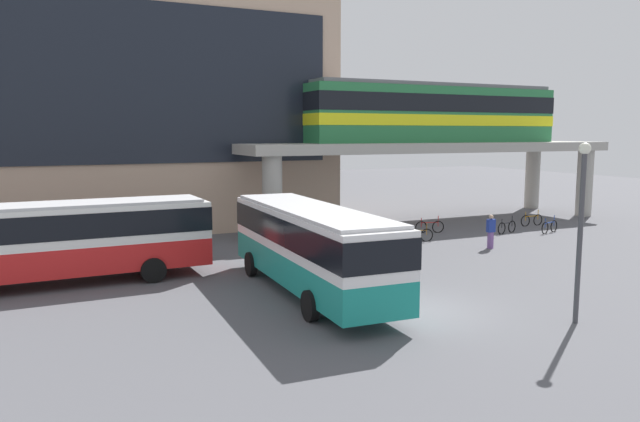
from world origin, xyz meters
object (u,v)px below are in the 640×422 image
bicycle_orange (532,220)px  bicycle_blue (549,227)px  bicycle_brown (417,235)px  station_building (114,103)px  train (434,112)px  bus_secondary (65,234)px  bus_main (310,241)px  bicycle_silver (349,240)px  bicycle_black (507,227)px  pedestrian_waiting_near_stop (491,232)px  bicycle_red (430,227)px

bicycle_orange → bicycle_blue: (-1.08, -2.53, 0.00)m
bicycle_blue → bicycle_brown: (-8.82, 0.86, 0.00)m
station_building → train: station_building is taller
bus_secondary → bicycle_brown: bus_secondary is taller
station_building → bus_main: station_building is taller
bicycle_brown → bicycle_silver: bearing=175.8°
bicycle_orange → bicycle_silver: (-13.99, -1.37, 0.00)m
bus_secondary → bicycle_brown: 17.96m
bus_main → bicycle_black: bearing=24.4°
bicycle_silver → bicycle_blue: same height
bicycle_blue → pedestrian_waiting_near_stop: size_ratio=0.99×
station_building → bicycle_brown: bearing=-45.2°
bus_main → bus_secondary: same height
bus_secondary → bicycle_blue: bearing=2.3°
bus_main → bicycle_silver: (5.61, 7.53, -1.63)m
station_building → bicycle_red: bearing=-36.0°
bicycle_brown → pedestrian_waiting_near_stop: bearing=-53.8°
train → bus_secondary: train is taller
bus_secondary → bus_main: bearing=-33.3°
bus_main → bicycle_orange: bearing=24.4°
bicycle_black → pedestrian_waiting_near_stop: pedestrian_waiting_near_stop is taller
train → bicycle_black: size_ratio=10.41×
bicycle_orange → pedestrian_waiting_near_stop: size_ratio=1.02×
pedestrian_waiting_near_stop → bicycle_brown: bearing=126.2°
station_building → train: bearing=-22.2°
bicycle_silver → pedestrian_waiting_near_stop: (6.41, -3.48, 0.47)m
bicycle_red → train: bearing=53.0°
bicycle_brown → bicycle_red: size_ratio=1.00×
bicycle_black → bicycle_brown: same height
bicycle_silver → bicycle_black: size_ratio=1.02×
bus_secondary → bicycle_red: bus_secondary is taller
bus_main → bicycle_orange: (19.60, 8.90, -1.63)m
bicycle_black → station_building: bearing=145.6°
train → bicycle_silver: train is taller
train → bicycle_red: 8.51m
bicycle_orange → pedestrian_waiting_near_stop: (-7.58, -4.85, 0.47)m
bus_secondary → bicycle_blue: bus_secondary is taller
bicycle_red → pedestrian_waiting_near_stop: pedestrian_waiting_near_stop is taller
bus_main → bicycle_brown: bus_main is taller
station_building → bicycle_orange: bearing=-27.4°
bicycle_silver → bicycle_orange: bearing=5.6°
bus_secondary → bicycle_brown: size_ratio=6.35×
bicycle_silver → bicycle_brown: (4.09, -0.30, 0.00)m
bicycle_blue → bicycle_black: bearing=158.6°
station_building → bicycle_black: station_building is taller
bus_main → bicycle_orange: 21.59m
pedestrian_waiting_near_stop → bicycle_red: bearing=89.6°
bicycle_blue → pedestrian_waiting_near_stop: bearing=-160.4°
bicycle_black → bus_secondary: bearing=-175.2°
bus_secondary → pedestrian_waiting_near_stop: bus_secondary is taller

